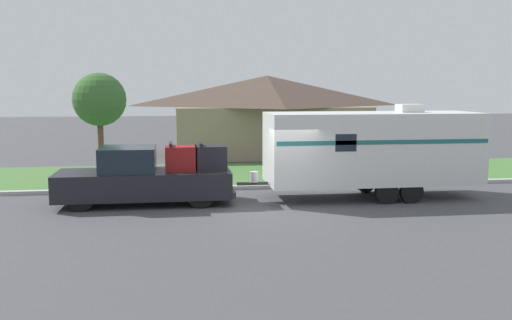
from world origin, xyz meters
name	(u,v)px	position (x,y,z in m)	size (l,w,h in m)	color
ground_plane	(281,209)	(0.00, 0.00, 0.00)	(120.00, 120.00, 0.00)	#47474C
curb_strip	(263,187)	(0.00, 3.75, 0.07)	(80.00, 0.30, 0.14)	#ADADA8
lawn_strip	(250,174)	(0.00, 7.40, 0.01)	(80.00, 7.00, 0.03)	#477538
house_across_street	(267,113)	(2.06, 15.43, 2.33)	(11.33, 8.17, 4.50)	gray
pickup_truck	(147,177)	(-4.22, 1.45, 0.89)	(5.75, 2.05, 2.02)	black
travel_trailer	(372,148)	(3.48, 1.45, 1.75)	(8.35, 2.45, 3.25)	black
mailbox	(397,158)	(5.64, 4.52, 0.99)	(0.48, 0.20, 1.28)	brown
tree_in_yard	(99,100)	(-6.29, 6.53, 3.31)	(2.16, 2.16, 4.42)	brown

